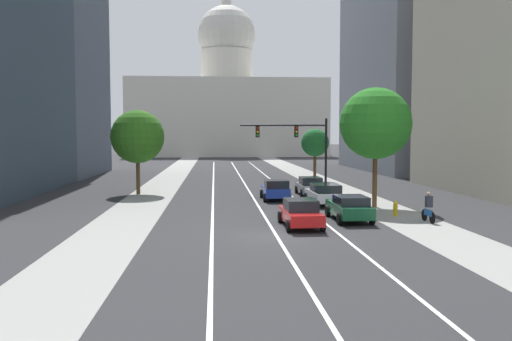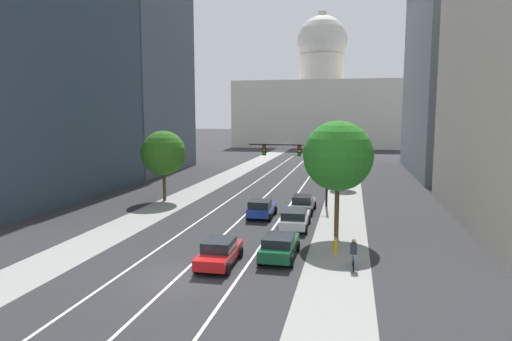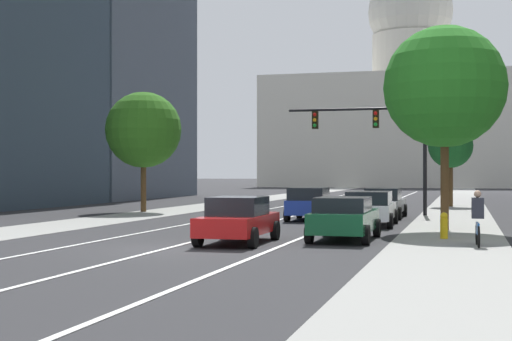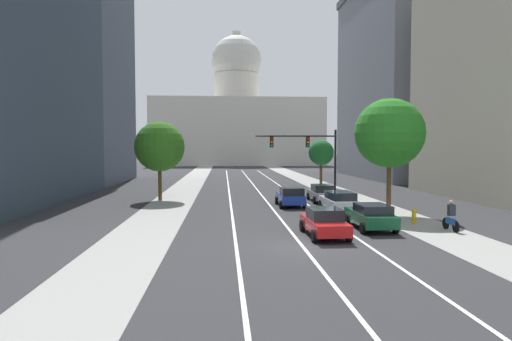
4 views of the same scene
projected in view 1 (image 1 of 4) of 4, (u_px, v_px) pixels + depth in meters
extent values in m
plane|color=#2B2B2D|center=(239.00, 175.00, 66.12)|extent=(400.00, 400.00, 0.00)
cube|color=gray|center=(169.00, 178.00, 60.53)|extent=(3.67, 130.00, 0.01)
cube|color=gray|center=(312.00, 177.00, 61.76)|extent=(3.67, 130.00, 0.01)
cube|color=white|center=(213.00, 187.00, 50.96)|extent=(0.16, 90.00, 0.01)
cube|color=white|center=(246.00, 186.00, 51.20)|extent=(0.16, 90.00, 0.01)
cube|color=white|center=(279.00, 186.00, 51.43)|extent=(0.16, 90.00, 0.01)
cube|color=#4C5666|center=(13.00, 50.00, 63.45)|extent=(18.64, 19.23, 29.50)
cube|color=gray|center=(422.00, 62.00, 73.97)|extent=(16.48, 27.42, 29.48)
cube|color=beige|center=(227.00, 119.00, 129.47)|extent=(44.31, 27.39, 17.21)
cylinder|color=beige|center=(227.00, 67.00, 128.65)|extent=(12.26, 12.26, 7.50)
sphere|color=beige|center=(227.00, 35.00, 128.15)|extent=(13.64, 13.64, 13.64)
cylinder|color=beige|center=(227.00, 8.00, 127.74)|extent=(2.46, 2.46, 3.41)
cube|color=#1E389E|center=(275.00, 191.00, 40.73)|extent=(1.81, 4.03, 0.67)
cube|color=black|center=(276.00, 184.00, 39.83)|extent=(1.66, 1.88, 0.57)
cylinder|color=black|center=(262.00, 194.00, 42.05)|extent=(0.22, 0.64, 0.64)
cylinder|color=black|center=(285.00, 193.00, 42.19)|extent=(0.22, 0.64, 0.64)
cylinder|color=black|center=(265.00, 198.00, 39.32)|extent=(0.22, 0.64, 0.64)
cylinder|color=black|center=(290.00, 197.00, 39.47)|extent=(0.22, 0.64, 0.64)
cube|color=silver|center=(324.00, 195.00, 38.06)|extent=(1.98, 4.66, 0.61)
cube|color=black|center=(326.00, 188.00, 37.50)|extent=(1.78, 2.54, 0.54)
cylinder|color=black|center=(306.00, 197.00, 39.55)|extent=(0.23, 0.64, 0.64)
cylinder|color=black|center=(332.00, 197.00, 39.73)|extent=(0.23, 0.64, 0.64)
cylinder|color=black|center=(315.00, 203.00, 36.42)|extent=(0.23, 0.64, 0.64)
cylinder|color=black|center=(343.00, 202.00, 36.61)|extent=(0.23, 0.64, 0.64)
cube|color=slate|center=(310.00, 188.00, 43.68)|extent=(1.80, 4.52, 0.58)
cube|color=black|center=(310.00, 181.00, 43.31)|extent=(1.63, 2.16, 0.60)
cylinder|color=black|center=(296.00, 190.00, 45.17)|extent=(0.23, 0.64, 0.64)
cylinder|color=black|center=(317.00, 189.00, 45.28)|extent=(0.23, 0.64, 0.64)
cylinder|color=black|center=(302.00, 194.00, 42.12)|extent=(0.23, 0.64, 0.64)
cylinder|color=black|center=(324.00, 193.00, 42.23)|extent=(0.23, 0.64, 0.64)
cube|color=red|center=(300.00, 216.00, 28.72)|extent=(1.83, 4.43, 0.59)
cube|color=black|center=(301.00, 205.00, 28.62)|extent=(1.64, 2.05, 0.59)
cylinder|color=black|center=(280.00, 217.00, 30.14)|extent=(0.23, 0.64, 0.64)
cylinder|color=black|center=(311.00, 217.00, 30.31)|extent=(0.23, 0.64, 0.64)
cylinder|color=black|center=(289.00, 226.00, 27.17)|extent=(0.23, 0.64, 0.64)
cylinder|color=black|center=(323.00, 225.00, 27.34)|extent=(0.23, 0.64, 0.64)
cube|color=#14512D|center=(349.00, 209.00, 30.93)|extent=(1.80, 4.49, 0.66)
cube|color=black|center=(351.00, 200.00, 30.46)|extent=(1.66, 2.19, 0.48)
cylinder|color=black|center=(328.00, 211.00, 32.40)|extent=(0.22, 0.64, 0.64)
cylinder|color=black|center=(357.00, 211.00, 32.54)|extent=(0.22, 0.64, 0.64)
cylinder|color=black|center=(340.00, 219.00, 29.36)|extent=(0.22, 0.64, 0.64)
cylinder|color=black|center=(372.00, 219.00, 29.50)|extent=(0.22, 0.64, 0.64)
cylinder|color=black|center=(326.00, 155.00, 46.33)|extent=(0.20, 0.20, 6.26)
cylinder|color=black|center=(283.00, 125.00, 45.88)|extent=(7.34, 0.14, 0.14)
cube|color=black|center=(296.00, 132.00, 46.00)|extent=(0.32, 0.28, 0.96)
sphere|color=red|center=(297.00, 128.00, 45.83)|extent=(0.20, 0.20, 0.20)
sphere|color=orange|center=(297.00, 132.00, 45.85)|extent=(0.20, 0.20, 0.20)
sphere|color=green|center=(297.00, 135.00, 45.87)|extent=(0.20, 0.20, 0.20)
cube|color=black|center=(258.00, 132.00, 45.75)|extent=(0.32, 0.28, 0.96)
sphere|color=red|center=(258.00, 128.00, 45.58)|extent=(0.20, 0.20, 0.20)
sphere|color=orange|center=(258.00, 132.00, 45.60)|extent=(0.20, 0.20, 0.20)
sphere|color=green|center=(258.00, 135.00, 45.62)|extent=(0.20, 0.20, 0.20)
cylinder|color=yellow|center=(395.00, 210.00, 32.58)|extent=(0.26, 0.26, 0.70)
sphere|color=yellow|center=(396.00, 203.00, 32.55)|extent=(0.26, 0.26, 0.26)
cylinder|color=yellow|center=(396.00, 210.00, 32.41)|extent=(0.10, 0.12, 0.10)
cylinder|color=black|center=(432.00, 218.00, 29.76)|extent=(0.08, 0.66, 0.66)
cylinder|color=black|center=(424.00, 215.00, 30.79)|extent=(0.08, 0.66, 0.66)
cube|color=#1959B2|center=(428.00, 213.00, 30.26)|extent=(0.10, 1.00, 0.36)
cube|color=#262833|center=(429.00, 201.00, 30.16)|extent=(0.37, 0.29, 0.64)
sphere|color=tan|center=(429.00, 194.00, 30.21)|extent=(0.22, 0.22, 0.22)
cylinder|color=#51381E|center=(375.00, 178.00, 36.47)|extent=(0.32, 0.32, 3.97)
sphere|color=#287D22|center=(376.00, 123.00, 36.23)|extent=(4.80, 4.80, 4.80)
cylinder|color=#51381E|center=(138.00, 175.00, 44.71)|extent=(0.32, 0.32, 3.19)
sphere|color=#2E691B|center=(138.00, 137.00, 44.50)|extent=(4.38, 4.38, 4.38)
cylinder|color=#51381E|center=(315.00, 167.00, 57.49)|extent=(0.32, 0.32, 3.01)
sphere|color=#1C6028|center=(315.00, 143.00, 57.33)|extent=(2.94, 2.94, 2.94)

